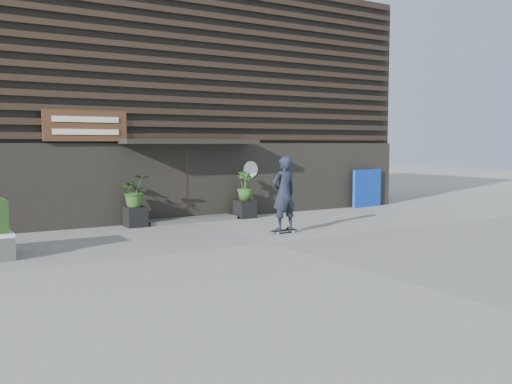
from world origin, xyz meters
TOP-DOWN VIEW (x-y plane):
  - ground at (0.00, 0.00)m, footprint 80.00×80.00m
  - entrance_step at (0.00, 4.60)m, footprint 3.00×0.80m
  - planter_pot_left at (-1.90, 4.40)m, footprint 0.60×0.60m
  - bamboo_left at (-1.90, 4.40)m, footprint 0.86×0.75m
  - planter_pot_right at (1.90, 4.40)m, footprint 0.60×0.60m
  - bamboo_right at (1.90, 4.40)m, footprint 0.54×0.54m
  - blue_tarp at (7.64, 4.70)m, footprint 1.57×0.34m
  - building at (-0.00, 9.96)m, footprint 18.00×11.00m
  - skateboarder at (1.19, 1.05)m, footprint 0.78×0.53m

SIDE VIEW (x-z plane):
  - ground at x=0.00m, z-range 0.00..0.00m
  - entrance_step at x=0.00m, z-range 0.00..0.12m
  - planter_pot_left at x=-1.90m, z-range 0.00..0.60m
  - planter_pot_right at x=1.90m, z-range 0.00..0.60m
  - blue_tarp at x=7.64m, z-range 0.00..1.47m
  - bamboo_left at x=-1.90m, z-range 0.60..1.56m
  - bamboo_right at x=1.90m, z-range 0.60..1.56m
  - skateboarder at x=1.19m, z-range 0.04..2.18m
  - building at x=0.00m, z-range -0.01..7.99m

